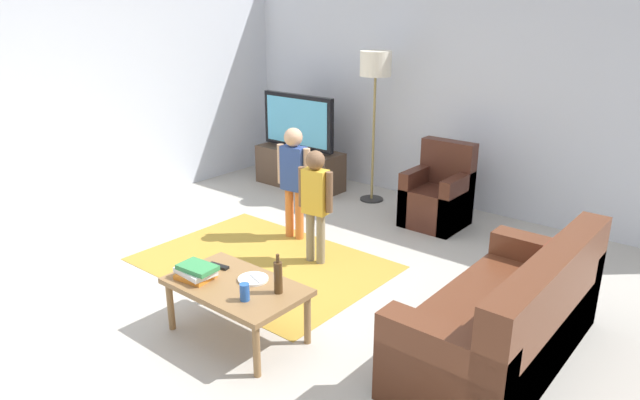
{
  "coord_description": "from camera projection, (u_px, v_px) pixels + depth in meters",
  "views": [
    {
      "loc": [
        3.05,
        -3.09,
        2.31
      ],
      "look_at": [
        0.0,
        0.6,
        0.65
      ],
      "focal_mm": 32.25,
      "sensor_mm": 36.0,
      "label": 1
    }
  ],
  "objects": [
    {
      "name": "wall_back",
      "position": [
        453.0,
        90.0,
        6.59
      ],
      "size": [
        6.0,
        0.12,
        2.7
      ],
      "primitive_type": "cube",
      "color": "silver",
      "rests_on": "ground"
    },
    {
      "name": "armchair",
      "position": [
        439.0,
        198.0,
        6.21
      ],
      "size": [
        0.6,
        0.6,
        0.9
      ],
      "color": "#472319",
      "rests_on": "ground"
    },
    {
      "name": "tv_remote",
      "position": [
        219.0,
        266.0,
        4.31
      ],
      "size": [
        0.18,
        0.07,
        0.02
      ],
      "primitive_type": "cube",
      "rotation": [
        0.0,
        0.0,
        0.15
      ],
      "color": "black",
      "rests_on": "coffee_table"
    },
    {
      "name": "bottle",
      "position": [
        278.0,
        277.0,
        3.9
      ],
      "size": [
        0.06,
        0.06,
        0.29
      ],
      "color": "#4C3319",
      "rests_on": "coffee_table"
    },
    {
      "name": "tv_stand",
      "position": [
        300.0,
        168.0,
        7.49
      ],
      "size": [
        1.2,
        0.44,
        0.5
      ],
      "color": "#4C3828",
      "rests_on": "ground"
    },
    {
      "name": "couch",
      "position": [
        511.0,
        324.0,
        3.8
      ],
      "size": [
        0.8,
        1.8,
        0.86
      ],
      "color": "brown",
      "rests_on": "ground"
    },
    {
      "name": "book_stack",
      "position": [
        196.0,
        271.0,
        4.13
      ],
      "size": [
        0.31,
        0.23,
        0.1
      ],
      "color": "orange",
      "rests_on": "coffee_table"
    },
    {
      "name": "tv",
      "position": [
        298.0,
        123.0,
        7.28
      ],
      "size": [
        1.1,
        0.28,
        0.71
      ],
      "color": "black",
      "rests_on": "tv_stand"
    },
    {
      "name": "wall_left",
      "position": [
        71.0,
        95.0,
        6.21
      ],
      "size": [
        0.12,
        6.0,
        2.7
      ],
      "primitive_type": "cube",
      "color": "silver",
      "rests_on": "ground"
    },
    {
      "name": "soda_can",
      "position": [
        245.0,
        292.0,
        3.82
      ],
      "size": [
        0.07,
        0.07,
        0.12
      ],
      "primitive_type": "cylinder",
      "color": "#2659B2",
      "rests_on": "coffee_table"
    },
    {
      "name": "floor_lamp",
      "position": [
        375.0,
        72.0,
        6.55
      ],
      "size": [
        0.36,
        0.36,
        1.78
      ],
      "color": "#262626",
      "rests_on": "ground"
    },
    {
      "name": "child_near_tv",
      "position": [
        294.0,
        173.0,
        5.71
      ],
      "size": [
        0.38,
        0.19,
        1.15
      ],
      "color": "orange",
      "rests_on": "ground"
    },
    {
      "name": "child_center",
      "position": [
        315.0,
        197.0,
        5.18
      ],
      "size": [
        0.36,
        0.17,
        1.07
      ],
      "color": "gray",
      "rests_on": "ground"
    },
    {
      "name": "plate",
      "position": [
        253.0,
        279.0,
        4.11
      ],
      "size": [
        0.22,
        0.22,
        0.02
      ],
      "color": "white",
      "rests_on": "coffee_table"
    },
    {
      "name": "ground",
      "position": [
        275.0,
        291.0,
        4.85
      ],
      "size": [
        7.8,
        7.8,
        0.0
      ],
      "primitive_type": "plane",
      "color": "#B2ADA3"
    },
    {
      "name": "coffee_table",
      "position": [
        236.0,
        290.0,
        4.08
      ],
      "size": [
        1.0,
        0.6,
        0.42
      ],
      "color": "olive",
      "rests_on": "ground"
    },
    {
      "name": "area_rug",
      "position": [
        263.0,
        263.0,
        5.35
      ],
      "size": [
        2.2,
        1.6,
        0.01
      ],
      "primitive_type": "cube",
      "color": "#B28C33",
      "rests_on": "ground"
    }
  ]
}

